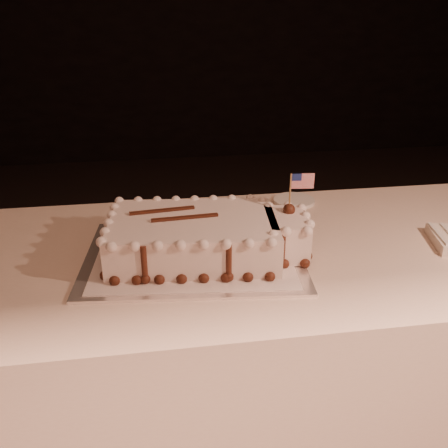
{
  "coord_description": "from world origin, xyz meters",
  "views": [
    {
      "loc": [
        -0.32,
        -0.59,
        1.37
      ],
      "look_at": [
        -0.13,
        0.57,
        0.84
      ],
      "focal_mm": 40.0,
      "sensor_mm": 36.0,
      "label": 1
    }
  ],
  "objects": [
    {
      "name": "banquet_table",
      "position": [
        0.0,
        0.6,
        0.38
      ],
      "size": [
        2.4,
        0.8,
        0.75
      ],
      "primitive_type": "cube",
      "color": "beige",
      "rests_on": "ground"
    },
    {
      "name": "cake_board",
      "position": [
        -0.21,
        0.57,
        0.75
      ],
      "size": [
        0.6,
        0.48,
        0.01
      ],
      "primitive_type": "cube",
      "rotation": [
        0.0,
        0.0,
        -0.1
      ],
      "color": "white",
      "rests_on": "banquet_table"
    },
    {
      "name": "sheet_cake",
      "position": [
        -0.18,
        0.57,
        0.81
      ],
      "size": [
        0.55,
        0.35,
        0.21
      ],
      "color": "white",
      "rests_on": "doily"
    },
    {
      "name": "side_plate",
      "position": [
        0.16,
        0.91,
        0.76
      ],
      "size": [
        0.14,
        0.14,
        0.01
      ],
      "primitive_type": "cylinder",
      "color": "white",
      "rests_on": "banquet_table"
    },
    {
      "name": "doily",
      "position": [
        -0.21,
        0.57,
        0.76
      ],
      "size": [
        0.54,
        0.43,
        0.0
      ],
      "primitive_type": "cube",
      "rotation": [
        0.0,
        0.0,
        -0.1
      ],
      "color": "silver",
      "rests_on": "cake_board"
    }
  ]
}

